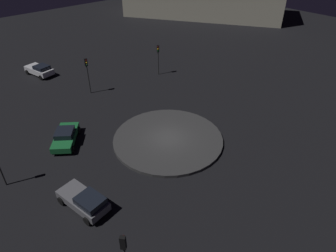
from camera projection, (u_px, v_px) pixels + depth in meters
name	position (u px, v px, depth m)	size (l,w,h in m)	color
ground_plane	(168.00, 140.00, 28.77)	(116.05, 116.05, 0.00)	black
roundabout_island	(168.00, 139.00, 28.69)	(10.45, 10.45, 0.29)	#383838
car_white	(40.00, 70.00, 40.67)	(2.79, 4.50, 1.50)	white
car_green	(65.00, 136.00, 28.10)	(4.06, 4.47, 1.36)	#1E7238
car_grey	(85.00, 201.00, 21.50)	(2.56, 4.31, 1.49)	slate
traffic_light_south	(87.00, 69.00, 35.01)	(0.31, 0.36, 4.42)	#2D2D2D
traffic_light_southwest	(158.00, 54.00, 39.65)	(0.37, 0.39, 4.08)	#2D2D2D
traffic_light_northeast	(125.00, 252.00, 15.51)	(0.39, 0.38, 4.44)	#2D2D2D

